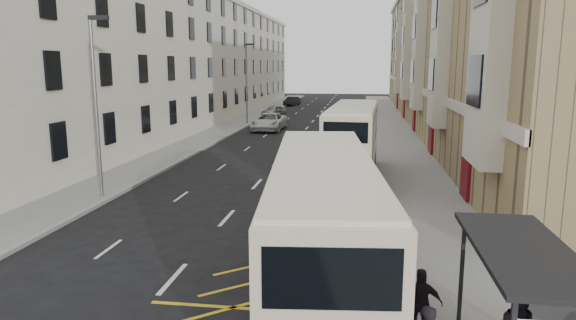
% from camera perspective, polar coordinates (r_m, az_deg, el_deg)
% --- Properties ---
extents(pavement_right, '(4.00, 120.00, 0.15)m').
position_cam_1_polar(pavement_right, '(39.82, 12.07, 1.67)').
color(pavement_right, slate).
rests_on(pavement_right, ground).
extents(pavement_left, '(3.00, 120.00, 0.15)m').
position_cam_1_polar(pavement_left, '(41.73, -9.69, 2.16)').
color(pavement_left, slate).
rests_on(pavement_left, ground).
extents(kerb_right, '(0.25, 120.00, 0.15)m').
position_cam_1_polar(kerb_right, '(39.73, 9.19, 1.75)').
color(kerb_right, gray).
rests_on(kerb_right, ground).
extents(kerb_left, '(0.25, 120.00, 0.15)m').
position_cam_1_polar(kerb_left, '(41.29, -7.70, 2.12)').
color(kerb_left, gray).
rests_on(kerb_left, ground).
extents(road_markings, '(10.00, 110.00, 0.01)m').
position_cam_1_polar(road_markings, '(54.86, 2.68, 4.21)').
color(road_markings, silver).
rests_on(road_markings, ground).
extents(terrace_right, '(10.75, 79.00, 15.25)m').
position_cam_1_polar(terrace_right, '(55.50, 18.60, 11.53)').
color(terrace_right, '#907C53').
rests_on(terrace_right, ground).
extents(terrace_left, '(9.18, 79.00, 13.25)m').
position_cam_1_polar(terrace_left, '(57.88, -10.81, 10.83)').
color(terrace_left, beige).
rests_on(terrace_left, ground).
extents(bus_shelter, '(1.65, 4.25, 2.70)m').
position_cam_1_polar(bus_shelter, '(10.18, 25.75, -13.28)').
color(bus_shelter, black).
rests_on(bus_shelter, pavement_right).
extents(guard_railing, '(0.06, 6.56, 1.01)m').
position_cam_1_polar(guard_railing, '(15.93, 11.41, -8.77)').
color(guard_railing, '#AB0412').
rests_on(guard_railing, pavement_right).
extents(street_lamp_near, '(0.93, 0.18, 8.00)m').
position_cam_1_polar(street_lamp_near, '(24.28, -20.53, 6.51)').
color(street_lamp_near, slate).
rests_on(street_lamp_near, pavement_left).
extents(street_lamp_far, '(0.93, 0.18, 8.00)m').
position_cam_1_polar(street_lamp_far, '(52.59, -4.59, 8.97)').
color(street_lamp_far, slate).
rests_on(street_lamp_far, pavement_left).
extents(double_decker_front, '(3.27, 10.13, 3.97)m').
position_cam_1_polar(double_decker_front, '(12.24, 3.85, -8.79)').
color(double_decker_front, beige).
rests_on(double_decker_front, ground).
extents(double_decker_rear, '(2.76, 10.06, 3.98)m').
position_cam_1_polar(double_decker_rear, '(27.20, 7.22, 1.92)').
color(double_decker_rear, beige).
rests_on(double_decker_rear, ground).
extents(pedestrian_far, '(0.93, 0.40, 1.58)m').
position_cam_1_polar(pedestrian_far, '(11.99, 14.57, -15.15)').
color(pedestrian_far, black).
rests_on(pedestrian_far, pavement_right).
extents(white_van, '(2.89, 5.89, 1.61)m').
position_cam_1_polar(white_van, '(48.08, -2.13, 4.27)').
color(white_van, silver).
rests_on(white_van, ground).
extents(car_silver, '(2.83, 4.13, 1.31)m').
position_cam_1_polar(car_silver, '(61.41, -1.62, 5.50)').
color(car_silver, '#96999D').
rests_on(car_silver, ground).
extents(car_dark, '(2.25, 4.22, 1.32)m').
position_cam_1_polar(car_dark, '(77.32, 0.44, 6.56)').
color(car_dark, black).
rests_on(car_dark, ground).
extents(car_red, '(2.19, 5.35, 1.55)m').
position_cam_1_polar(car_red, '(69.47, 8.20, 6.09)').
color(car_red, maroon).
rests_on(car_red, ground).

